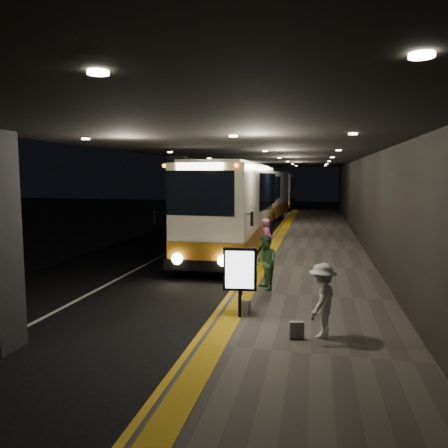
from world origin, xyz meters
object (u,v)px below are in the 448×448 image
Objects in this scene: coach_third at (281,192)px; coach_second at (263,198)px; stanchion_post at (242,277)px; passenger_waiting_white at (322,300)px; passenger_boarding at (267,241)px; coach_main at (235,211)px; bag_plain at (245,306)px; info_sign at (240,271)px; passenger_waiting_green at (265,263)px; bag_polka at (296,330)px.

coach_second is at bearing -91.72° from coach_third.
coach_third is 11.08× the size of stanchion_post.
coach_second is at bearing -151.49° from passenger_waiting_white.
passenger_boarding is 1.11× the size of passenger_waiting_white.
coach_main is 38.64× the size of bag_plain.
passenger_waiting_white is at bearing -85.09° from coach_third.
stanchion_post is at bearing -123.20° from passenger_waiting_white.
coach_second is (-0.30, 13.18, -0.09)m from coach_main.
info_sign is (0.09, -6.66, 0.26)m from passenger_boarding.
coach_third is (0.24, 15.19, -0.05)m from coach_second.
passenger_waiting_white is 0.93× the size of info_sign.
info_sign reaches higher than stanchion_post.
coach_third is 38.00m from bag_plain.
coach_main is 7.88× the size of passenger_waiting_green.
coach_third is at bearing 94.97° from bag_polka.
passenger_waiting_white is (4.17, -23.95, -0.87)m from coach_second.
info_sign is (2.03, -38.27, -0.47)m from coach_third.
coach_second is 7.16× the size of info_sign.
passenger_waiting_green is at bearing 53.99° from stanchion_post.
bag_plain is at bearing -170.65° from passenger_boarding.
passenger_waiting_white is at bearing 23.33° from bag_polka.
coach_main reaches higher than bag_plain.
passenger_waiting_green is 1.01m from stanchion_post.
coach_second is 20.57m from passenger_waiting_green.
coach_third is at bearing 88.67° from coach_main.
passenger_waiting_white is (1.61, -3.56, -0.02)m from passenger_waiting_green.
passenger_boarding is 4.00m from passenger_waiting_green.
stanchion_post is (-1.67, 2.99, 0.35)m from bag_polka.
passenger_boarding is at bearing 87.81° from stanchion_post.
bag_polka is (3.42, -39.37, -1.42)m from coach_third.
passenger_boarding is (2.17, -16.41, -0.78)m from coach_second.
passenger_waiting_green is at bearing 84.23° from bag_plain.
bag_plain is at bearing 74.50° from info_sign.
passenger_waiting_green is at bearing 106.17° from bag_polka.
coach_main is 13.19m from coach_second.
coach_second is 7.45× the size of passenger_waiting_green.
passenger_waiting_white is at bearing -71.73° from coach_main.
bag_polka is at bearing -78.26° from coach_second.
coach_main is at bearing 38.04° from passenger_boarding.
passenger_waiting_green reaches higher than stanchion_post.
coach_second reaches higher than bag_polka.
coach_main reaches higher than passenger_waiting_green.
coach_third is 35.34× the size of bag_plain.
bag_polka is (3.35, -10.99, -1.57)m from coach_main.
coach_second is 1.04× the size of coach_third.
coach_main is at bearing 101.91° from stanchion_post.
coach_second is at bearing 89.79° from info_sign.
coach_main is 7.33× the size of passenger_boarding.
passenger_boarding is 7.93m from bag_polka.
bag_plain is (2.02, -9.54, -1.58)m from coach_main.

